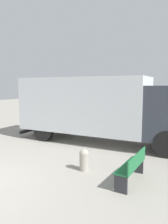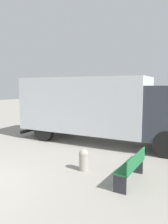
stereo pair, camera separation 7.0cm
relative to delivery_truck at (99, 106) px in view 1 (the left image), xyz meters
The scene contains 3 objects.
delivery_truck is the anchor object (origin of this frame).
park_bench 4.63m from the delivery_truck, 48.07° to the right, with size 0.50×1.60×0.85m.
bollard_near_bench 3.84m from the delivery_truck, 67.57° to the right, with size 0.31×0.31×0.69m.
Camera 1 is at (5.68, -2.54, 2.68)m, focal length 35.00 mm.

